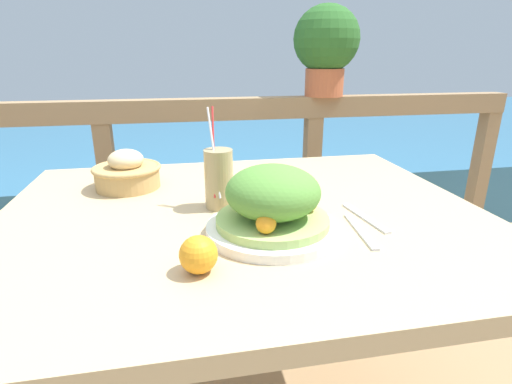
{
  "coord_description": "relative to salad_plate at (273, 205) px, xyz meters",
  "views": [
    {
      "loc": [
        -0.14,
        -0.9,
        1.14
      ],
      "look_at": [
        0.03,
        -0.04,
        0.83
      ],
      "focal_mm": 28.0,
      "sensor_mm": 36.0,
      "label": 1
    }
  ],
  "objects": [
    {
      "name": "orange_near_basket",
      "position": [
        -0.16,
        -0.13,
        -0.03
      ],
      "size": [
        0.07,
        0.07,
        0.07
      ],
      "color": "orange",
      "rests_on": "patio_table"
    },
    {
      "name": "fork",
      "position": [
        0.19,
        -0.03,
        -0.06
      ],
      "size": [
        0.03,
        0.18,
        0.0
      ],
      "color": "silver",
      "rests_on": "patio_table"
    },
    {
      "name": "salad_plate",
      "position": [
        0.0,
        0.0,
        0.0
      ],
      "size": [
        0.28,
        0.28,
        0.15
      ],
      "color": "white",
      "rests_on": "patio_table"
    },
    {
      "name": "drink_glass",
      "position": [
        -0.1,
        0.17,
        0.01
      ],
      "size": [
        0.07,
        0.08,
        0.25
      ],
      "color": "tan",
      "rests_on": "patio_table"
    },
    {
      "name": "knife",
      "position": [
        0.23,
        0.04,
        -0.06
      ],
      "size": [
        0.04,
        0.18,
        0.0
      ],
      "color": "silver",
      "rests_on": "patio_table"
    },
    {
      "name": "potted_plant",
      "position": [
        0.45,
        0.96,
        0.34
      ],
      "size": [
        0.28,
        0.28,
        0.38
      ],
      "color": "#B75B38",
      "rests_on": "railing_fence"
    },
    {
      "name": "railing_fence",
      "position": [
        -0.04,
        0.96,
        -0.14
      ],
      "size": [
        2.8,
        0.08,
        0.96
      ],
      "color": "#937551",
      "rests_on": "ground_plane"
    },
    {
      "name": "bread_basket",
      "position": [
        -0.34,
        0.38,
        -0.02
      ],
      "size": [
        0.19,
        0.19,
        0.11
      ],
      "color": "tan",
      "rests_on": "patio_table"
    },
    {
      "name": "sea_backdrop",
      "position": [
        -0.04,
        3.46,
        -0.63
      ],
      "size": [
        12.0,
        4.0,
        0.42
      ],
      "color": "teal",
      "rests_on": "ground_plane"
    },
    {
      "name": "patio_table",
      "position": [
        -0.04,
        0.14,
        -0.16
      ],
      "size": [
        1.17,
        0.96,
        0.77
      ],
      "color": "tan",
      "rests_on": "ground_plane"
    }
  ]
}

